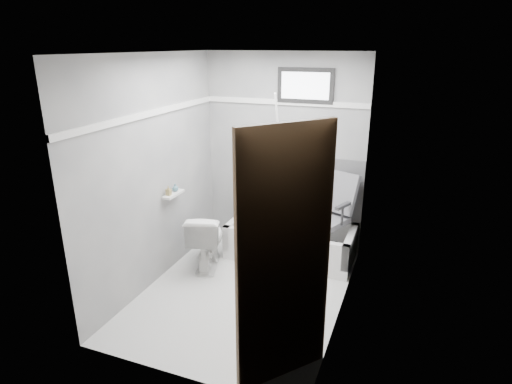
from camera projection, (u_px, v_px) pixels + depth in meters
The scene contains 19 objects.
floor at pixel (244, 292), 4.51m from camera, with size 2.60×2.60×0.00m, color white.
ceiling at pixel (242, 53), 3.72m from camera, with size 2.60×2.60×0.00m, color silver.
wall_back at pixel (284, 153), 5.26m from camera, with size 2.00×0.02×2.40m, color slate.
wall_front at pixel (171, 238), 2.97m from camera, with size 2.00×0.02×2.40m, color slate.
wall_left at pixel (154, 173), 4.45m from camera, with size 0.02×2.60×2.40m, color slate.
wall_right at pixel (347, 196), 3.78m from camera, with size 0.02×2.60×2.40m, color slate.
bathtub at pixel (291, 241), 5.18m from camera, with size 1.50×0.70×0.42m, color white, non-canonical shape.
office_chair at pixel (324, 214), 4.97m from camera, with size 0.55×0.55×0.95m, color slate, non-canonical shape.
toilet at pixel (207, 240), 4.93m from camera, with size 0.38×0.68×0.66m, color white.
door at pixel (308, 288), 2.72m from camera, with size 0.78×0.78×2.00m, color #50391D, non-canonical shape.
window at pixel (305, 86), 4.89m from camera, with size 0.66×0.04×0.40m, color black, non-canonical shape.
backerboard at pixel (302, 186), 5.30m from camera, with size 1.50×0.02×0.78m, color #4C4C4F.
trim_back at pixel (284, 102), 5.05m from camera, with size 2.00×0.02×0.06m, color white.
trim_left at pixel (151, 113), 4.24m from camera, with size 0.02×2.60×0.06m, color white.
pole at pixel (282, 170), 5.08m from camera, with size 0.02×0.02×1.95m, color white.
shelf at pixel (174, 194), 4.73m from camera, with size 0.10×0.32×0.03m, color silver.
soap_bottle_a at pixel (169, 191), 4.64m from camera, with size 0.05×0.05×0.11m, color olive.
soap_bottle_b at pixel (175, 187), 4.76m from camera, with size 0.07×0.07×0.09m, color #45707F.
faucet at pixel (267, 201), 5.52m from camera, with size 0.26×0.10×0.16m, color silver, non-canonical shape.
Camera 1 is at (1.51, -3.61, 2.47)m, focal length 30.00 mm.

